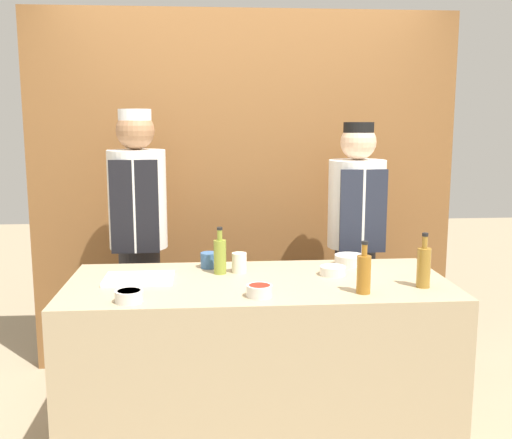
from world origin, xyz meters
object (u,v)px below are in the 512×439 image
(sauce_bowl_purple, at_px, (333,270))
(chef_left, at_px, (139,242))
(cutting_board, at_px, (139,279))
(chef_right, at_px, (355,246))
(cup_blue, at_px, (209,260))
(sauce_bowl_red, at_px, (259,290))
(sauce_bowl_white, at_px, (350,259))
(bottle_vinegar, at_px, (424,266))
(cup_cream, at_px, (239,263))
(bottle_amber, at_px, (364,273))
(sauce_bowl_brown, at_px, (129,296))
(bottle_oil, at_px, (220,256))

(sauce_bowl_purple, bearing_deg, chef_left, 148.78)
(cutting_board, distance_m, chef_right, 1.42)
(sauce_bowl_purple, bearing_deg, cup_blue, 162.25)
(sauce_bowl_red, xyz_separation_m, sauce_bowl_purple, (0.41, 0.35, -0.00))
(sauce_bowl_white, height_order, bottle_vinegar, bottle_vinegar)
(sauce_bowl_white, height_order, cup_cream, cup_cream)
(sauce_bowl_red, xyz_separation_m, bottle_vinegar, (0.79, 0.09, 0.07))
(sauce_bowl_red, bearing_deg, bottle_vinegar, 6.67)
(bottle_amber, bearing_deg, sauce_bowl_white, 83.39)
(cutting_board, bearing_deg, sauce_bowl_red, -28.99)
(sauce_bowl_brown, bearing_deg, cutting_board, 89.37)
(chef_right, bearing_deg, bottle_oil, -146.48)
(cup_blue, bearing_deg, cup_cream, -35.70)
(sauce_bowl_brown, xyz_separation_m, bottle_vinegar, (1.36, 0.13, 0.07))
(bottle_vinegar, relative_size, chef_right, 0.16)
(cup_cream, distance_m, chef_right, 0.93)
(sauce_bowl_purple, height_order, cup_cream, cup_cream)
(bottle_oil, bearing_deg, cutting_board, -165.28)
(sauce_bowl_purple, bearing_deg, bottle_amber, -77.56)
(sauce_bowl_brown, distance_m, chef_left, 1.02)
(sauce_bowl_red, distance_m, sauce_bowl_brown, 0.58)
(cutting_board, xyz_separation_m, bottle_amber, (1.05, -0.30, 0.09))
(bottle_vinegar, height_order, chef_right, chef_right)
(cup_blue, relative_size, cup_cream, 0.90)
(sauce_bowl_white, xyz_separation_m, sauce_bowl_purple, (-0.13, -0.20, -0.01))
(bottle_oil, relative_size, bottle_vinegar, 0.93)
(sauce_bowl_white, distance_m, sauce_bowl_purple, 0.24)
(bottle_oil, height_order, chef_right, chef_right)
(sauce_bowl_purple, height_order, chef_left, chef_left)
(bottle_oil, relative_size, cup_cream, 2.36)
(bottle_oil, distance_m, chef_right, 1.03)
(cup_blue, distance_m, chef_left, 0.61)
(sauce_bowl_brown, relative_size, chef_right, 0.07)
(cup_blue, height_order, chef_left, chef_left)
(sauce_bowl_red, height_order, sauce_bowl_white, sauce_bowl_white)
(sauce_bowl_brown, height_order, chef_left, chef_left)
(bottle_amber, xyz_separation_m, bottle_vinegar, (0.31, 0.08, 0.01))
(cup_blue, xyz_separation_m, cup_cream, (0.16, -0.11, 0.01))
(cup_cream, relative_size, chef_right, 0.06)
(sauce_bowl_brown, distance_m, bottle_vinegar, 1.37)
(sauce_bowl_red, bearing_deg, cutting_board, 151.01)
(sauce_bowl_purple, height_order, chef_right, chef_right)
(cutting_board, height_order, cup_cream, cup_cream)
(cup_blue, bearing_deg, chef_right, 25.69)
(bottle_amber, height_order, cup_cream, bottle_amber)
(cutting_board, height_order, chef_left, chef_left)
(cutting_board, height_order, chef_right, chef_right)
(sauce_bowl_purple, distance_m, bottle_oil, 0.59)
(sauce_bowl_brown, xyz_separation_m, sauce_bowl_white, (1.12, 0.58, 0.00))
(sauce_bowl_brown, relative_size, bottle_vinegar, 0.47)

